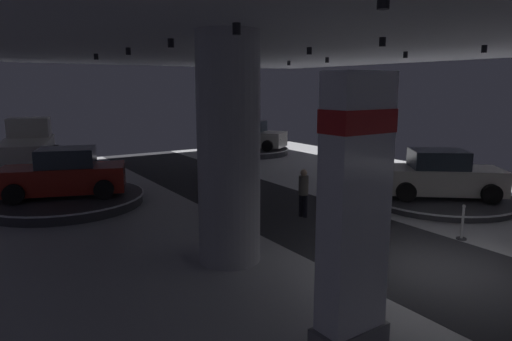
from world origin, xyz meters
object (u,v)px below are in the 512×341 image
Objects in this scene: display_platform_deep_right at (251,151)px; display_car_deep_right at (251,136)px; display_car_far_left at (64,174)px; visitor_walking_near at (303,190)px; display_platform_mid_right at (439,199)px; display_car_mid_right at (440,176)px; display_platform_far_left at (65,200)px; pickup_truck_deep_left at (27,148)px; display_platform_deep_left at (28,171)px; brand_sign_pylon at (354,212)px; column_left at (229,150)px.

display_car_deep_right reaches higher than display_platform_deep_right.
display_car_far_left is 8.55m from visitor_walking_near.
display_car_mid_right reaches higher than display_platform_mid_right.
display_platform_deep_right is at bearing 87.63° from display_car_mid_right.
display_platform_far_left is 3.49× the size of visitor_walking_near.
display_platform_deep_right is at bearing 29.53° from display_car_far_left.
pickup_truck_deep_left reaches higher than display_platform_deep_right.
display_platform_deep_left is 7.01m from display_platform_far_left.
display_platform_far_left is 0.93m from display_car_far_left.
pickup_truck_deep_left is 1.24× the size of display_car_far_left.
brand_sign_pylon is at bearing -122.68° from visitor_walking_near.
display_platform_deep_left is at bearing 179.67° from display_platform_deep_right.
display_car_deep_right is at bearing 29.56° from display_platform_far_left.
visitor_walking_near is at bearing -63.20° from pickup_truck_deep_left.
display_platform_deep_left is (-2.85, 14.79, -2.56)m from column_left.
display_platform_deep_right is 14.11m from visitor_walking_near.
display_car_far_left is at bearing -86.33° from display_platform_deep_left.
column_left is at bearing 87.33° from brand_sign_pylon.
brand_sign_pylon is at bearing -82.15° from display_platform_deep_left.
column_left is 15.28m from display_platform_deep_left.
brand_sign_pylon is (-0.20, -4.39, -0.45)m from column_left.
display_car_deep_right reaches higher than display_platform_far_left.
display_platform_mid_right is 3.39× the size of visitor_walking_near.
column_left reaches higher than brand_sign_pylon.
display_car_deep_right is at bearing 56.31° from column_left.
display_platform_mid_right is at bearing -92.27° from display_platform_deep_right.
display_platform_deep_right is at bearing 56.22° from column_left.
brand_sign_pylon reaches higher than display_car_far_left.
column_left is 17.89m from display_platform_deep_right.
display_platform_deep_left is at bearing 117.62° from visitor_walking_near.
column_left is at bearing -153.12° from visitor_walking_near.
display_platform_deep_right reaches higher than display_platform_far_left.
display_car_far_left reaches higher than visitor_walking_near.
display_car_mid_right is at bearing 141.26° from display_platform_mid_right.
display_platform_deep_right is at bearing -0.33° from display_platform_deep_left.
display_car_far_left is (0.03, -0.01, 0.93)m from display_platform_far_left.
display_platform_deep_left is at bearing 179.78° from display_car_deep_right.
display_car_deep_right is 0.98× the size of display_car_far_left.
display_platform_mid_right is at bearing -49.21° from display_platform_deep_left.
display_platform_deep_right is (12.69, -0.07, 0.01)m from display_platform_deep_left.
visitor_walking_near is (6.29, -5.83, 0.70)m from display_platform_far_left.
display_platform_mid_right is 0.87m from display_car_mid_right.
display_platform_deep_right is 1.02× the size of display_car_far_left.
display_car_far_left is 13.69m from display_platform_mid_right.
column_left is 1.02× the size of display_platform_mid_right.
visitor_walking_near is at bearing -42.81° from display_platform_far_left.
display_platform_deep_right is at bearing 62.25° from brand_sign_pylon.
brand_sign_pylon is 0.76× the size of display_platform_deep_left.
display_car_mid_right is at bearing -50.02° from pickup_truck_deep_left.
pickup_truck_deep_left is (0.08, 0.31, 1.09)m from display_platform_deep_left.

